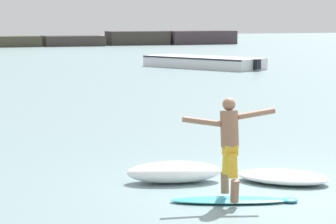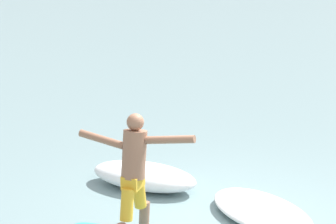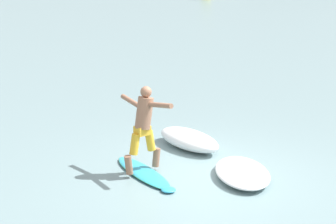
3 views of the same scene
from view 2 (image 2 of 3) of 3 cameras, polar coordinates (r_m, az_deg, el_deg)
surfer at (r=6.60m, az=-3.47°, el=-5.77°), size 1.46×0.81×1.56m
wave_foam_at_tail at (r=8.47m, az=-2.46°, el=-6.51°), size 1.79×1.11×0.37m
wave_foam_at_nose at (r=7.67m, az=9.47°, el=-9.86°), size 1.80×1.82×0.21m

